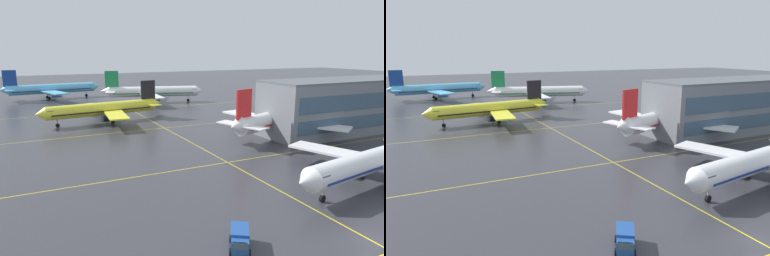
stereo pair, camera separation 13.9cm
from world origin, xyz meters
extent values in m
plane|color=#333338|center=(0.00, 0.00, 0.00)|extent=(600.00, 600.00, 0.00)
cylinder|color=white|center=(14.79, 12.05, 3.84)|extent=(30.20, 7.89, 3.56)
cone|color=white|center=(-1.26, 9.70, 3.84)|extent=(2.92, 3.81, 3.49)
cube|color=white|center=(14.56, 20.07, 3.28)|extent=(9.46, 14.88, 0.37)
cylinder|color=navy|center=(13.89, 16.85, 2.06)|extent=(3.44, 2.41, 1.97)
cube|color=#385166|center=(0.88, 10.01, 4.36)|extent=(2.15, 3.49, 0.66)
cube|color=navy|center=(14.79, 12.05, 3.40)|extent=(27.83, 7.57, 0.34)
cylinder|color=#99999E|center=(2.73, 10.28, 1.55)|extent=(0.26, 0.26, 1.55)
cylinder|color=black|center=(2.73, 10.28, 0.52)|extent=(1.08, 0.57, 1.03)
cylinder|color=#99999E|center=(16.29, 14.74, 1.55)|extent=(0.26, 0.26, 1.55)
cylinder|color=black|center=(16.29, 14.74, 0.52)|extent=(1.08, 0.57, 1.03)
cylinder|color=white|center=(24.09, 44.94, 4.35)|extent=(33.32, 15.33, 4.03)
cone|color=white|center=(41.36, 51.18, 4.35)|extent=(3.94, 4.66, 3.95)
cone|color=white|center=(6.51, 38.60, 4.78)|extent=(4.50, 4.76, 3.83)
cube|color=red|center=(9.11, 39.53, 9.34)|extent=(4.92, 2.09, 6.37)
cube|color=white|center=(9.69, 36.36, 4.78)|extent=(5.07, 6.35, 0.25)
cube|color=white|center=(7.53, 42.35, 4.78)|extent=(5.07, 6.35, 0.25)
cube|color=white|center=(26.15, 36.09, 3.72)|extent=(13.09, 16.44, 0.42)
cube|color=white|center=(20.02, 53.07, 3.72)|extent=(7.64, 16.53, 0.42)
cylinder|color=#4C4C51|center=(26.16, 39.82, 2.34)|extent=(4.15, 3.32, 2.23)
cylinder|color=#4C4C51|center=(22.41, 50.21, 2.34)|extent=(4.15, 3.32, 2.23)
cube|color=#385166|center=(39.07, 50.35, 4.94)|extent=(3.06, 4.14, 0.74)
cube|color=red|center=(24.09, 44.94, 3.85)|extent=(30.78, 14.45, 0.38)
cylinder|color=#99999E|center=(37.07, 49.63, 1.75)|extent=(0.30, 0.30, 1.75)
cylinder|color=black|center=(37.07, 49.63, 0.58)|extent=(1.26, 0.85, 1.17)
cylinder|color=#99999E|center=(23.03, 41.63, 1.75)|extent=(0.30, 0.30, 1.75)
cylinder|color=black|center=(23.03, 41.63, 0.58)|extent=(1.26, 0.85, 1.17)
cylinder|color=#99999E|center=(21.15, 46.82, 1.75)|extent=(0.30, 0.30, 1.75)
cylinder|color=black|center=(21.15, 46.82, 0.58)|extent=(1.26, 0.85, 1.17)
cylinder|color=yellow|center=(-13.47, 78.80, 4.02)|extent=(31.63, 7.52, 3.73)
cone|color=yellow|center=(-30.32, 76.73, 4.02)|extent=(2.98, 3.94, 3.66)
cone|color=yellow|center=(3.68, 80.90, 4.42)|extent=(3.55, 3.90, 3.54)
cube|color=black|center=(1.15, 80.59, 8.64)|extent=(4.72, 0.92, 5.89)
cube|color=yellow|center=(1.28, 83.57, 4.42)|extent=(3.74, 5.45, 0.24)
cube|color=yellow|center=(1.99, 77.72, 4.42)|extent=(3.74, 5.45, 0.24)
cube|color=yellow|center=(-13.51, 87.20, 3.44)|extent=(9.62, 15.58, 0.39)
cube|color=yellow|center=(-11.48, 70.63, 3.44)|extent=(6.37, 15.12, 0.39)
cylinder|color=black|center=(-14.28, 83.84, 2.16)|extent=(3.56, 2.45, 2.06)
cylinder|color=black|center=(-13.04, 73.70, 2.16)|extent=(3.56, 2.45, 2.06)
cube|color=#385166|center=(-28.08, 77.00, 4.56)|extent=(2.17, 3.62, 0.69)
cube|color=black|center=(-13.47, 78.80, 3.56)|extent=(29.14, 7.25, 0.35)
cylinder|color=#99999E|center=(-26.13, 77.24, 1.62)|extent=(0.27, 0.27, 1.62)
cylinder|color=black|center=(-26.13, 77.24, 0.54)|extent=(1.13, 0.57, 1.08)
cylinder|color=#99999E|center=(-11.83, 81.57, 1.62)|extent=(0.27, 0.27, 1.62)
cylinder|color=black|center=(-11.83, 81.57, 0.54)|extent=(1.13, 0.57, 1.08)
cylinder|color=#99999E|center=(-11.21, 76.50, 1.62)|extent=(0.27, 0.27, 1.62)
cylinder|color=black|center=(-11.21, 76.50, 0.54)|extent=(1.13, 0.57, 1.08)
cylinder|color=white|center=(13.35, 110.29, 4.45)|extent=(34.43, 13.85, 4.12)
cone|color=white|center=(31.33, 104.93, 4.45)|extent=(3.85, 4.67, 4.04)
cone|color=white|center=(-4.94, 115.73, 4.88)|extent=(4.44, 4.74, 3.91)
cube|color=#197F47|center=(-2.24, 114.93, 9.54)|extent=(5.10, 1.86, 6.51)
cube|color=white|center=(-3.68, 111.97, 4.88)|extent=(4.93, 6.39, 0.26)
cube|color=white|center=(-1.83, 118.20, 4.88)|extent=(4.93, 6.39, 0.26)
cube|color=white|center=(9.68, 101.76, 3.80)|extent=(6.92, 16.66, 0.43)
cube|color=white|center=(14.94, 119.43, 3.80)|extent=(12.73, 16.98, 0.43)
cylinder|color=#2D9956|center=(11.95, 104.82, 2.39)|extent=(4.18, 3.23, 2.28)
cylinder|color=#2D9956|center=(15.17, 115.63, 2.39)|extent=(4.18, 3.23, 2.28)
cube|color=#385166|center=(28.94, 105.64, 5.04)|extent=(2.95, 4.19, 0.76)
cube|color=#197F47|center=(13.35, 110.29, 3.93)|extent=(31.78, 13.10, 0.39)
cylinder|color=#99999E|center=(26.86, 106.26, 1.79)|extent=(0.30, 0.30, 1.79)
cylinder|color=black|center=(26.86, 106.26, 0.60)|extent=(1.28, 0.81, 1.19)
cylinder|color=#99999E|center=(10.47, 108.20, 1.79)|extent=(0.30, 0.30, 1.79)
cylinder|color=black|center=(10.47, 108.20, 0.60)|extent=(1.28, 0.81, 1.19)
cylinder|color=#99999E|center=(12.08, 113.61, 1.79)|extent=(0.30, 0.30, 1.79)
cylinder|color=black|center=(12.08, 113.61, 0.60)|extent=(1.28, 0.81, 1.19)
cylinder|color=#5BB7E5|center=(-22.41, 139.43, 4.45)|extent=(34.99, 7.50, 4.13)
cone|color=#5BB7E5|center=(-3.71, 141.26, 4.45)|extent=(3.21, 4.30, 4.04)
cone|color=#5BB7E5|center=(-41.44, 137.56, 4.89)|extent=(3.84, 4.24, 3.92)
cube|color=navy|center=(-38.63, 137.84, 9.56)|extent=(5.23, 0.90, 6.52)
cube|color=#5BB7E5|center=(-38.85, 134.54, 4.89)|extent=(4.01, 5.96, 0.26)
cube|color=#5BB7E5|center=(-39.49, 141.03, 4.89)|extent=(4.01, 5.96, 0.26)
cube|color=#5BB7E5|center=(-22.59, 130.13, 3.80)|extent=(10.31, 17.24, 0.43)
cube|color=#5BB7E5|center=(-24.40, 148.51, 3.80)|extent=(7.43, 16.82, 0.43)
cylinder|color=#5BB7E5|center=(-21.65, 133.83, 2.39)|extent=(3.90, 2.63, 2.28)
cylinder|color=#5BB7E5|center=(-22.75, 145.07, 2.39)|extent=(3.90, 2.63, 2.28)
cube|color=#385166|center=(-6.20, 141.01, 5.05)|extent=(2.32, 3.97, 0.76)
cube|color=navy|center=(-22.41, 139.43, 3.94)|extent=(32.23, 7.27, 0.39)
cylinder|color=#99999E|center=(-8.36, 140.80, 1.79)|extent=(0.30, 0.30, 1.79)
cylinder|color=black|center=(-8.36, 140.80, 0.60)|extent=(1.24, 0.60, 1.19)
cylinder|color=#99999E|center=(-24.30, 136.40, 1.79)|extent=(0.30, 0.30, 1.79)
cylinder|color=black|center=(-24.30, 136.40, 0.60)|extent=(1.24, 0.60, 1.19)
cylinder|color=#99999E|center=(-24.85, 142.02, 1.79)|extent=(0.30, 0.30, 1.79)
cylinder|color=black|center=(-24.85, 142.02, 0.60)|extent=(1.24, 0.60, 1.19)
cube|color=yellow|center=(0.00, 31.01, 0.00)|extent=(144.72, 0.20, 0.01)
cube|color=yellow|center=(0.00, 64.02, 0.00)|extent=(144.72, 0.20, 0.01)
cube|color=yellow|center=(0.00, 97.03, 0.00)|extent=(144.72, 0.20, 0.01)
cube|color=yellow|center=(0.00, 47.51, 0.00)|extent=(0.20, 145.24, 0.01)
cube|color=#1E4793|center=(-13.81, 5.87, 1.25)|extent=(3.20, 3.55, 1.70)
cube|color=#1E4793|center=(-14.84, 4.22, 1.10)|extent=(2.22, 2.06, 1.40)
cube|color=#385166|center=(-15.11, 3.80, 1.45)|extent=(1.55, 1.15, 0.70)
cylinder|color=black|center=(-15.62, 4.77, 0.40)|extent=(0.66, 0.83, 0.80)
cylinder|color=black|center=(-14.01, 3.76, 0.40)|extent=(0.66, 0.83, 0.80)
cylinder|color=black|center=(-14.25, 6.97, 0.40)|extent=(0.66, 0.83, 0.80)
cylinder|color=black|center=(-12.63, 5.97, 0.40)|extent=(0.66, 0.83, 0.80)
cube|color=slate|center=(51.66, 40.55, 6.54)|extent=(67.67, 14.09, 13.07)
cube|color=#55595D|center=(51.66, 40.55, 13.32)|extent=(67.67, 14.09, 0.50)
camera|label=1|loc=(-33.05, -22.40, 20.63)|focal=32.50mm
camera|label=2|loc=(-32.92, -22.46, 20.63)|focal=32.50mm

